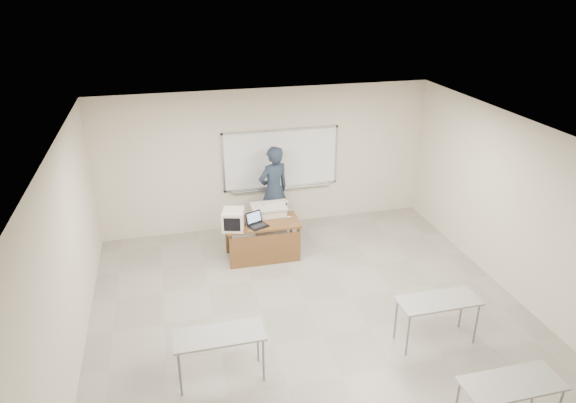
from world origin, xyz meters
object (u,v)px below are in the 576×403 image
object	(u,v)px
podium	(269,227)
crt_monitor	(234,219)
whiteboard	(281,160)
laptop	(258,223)
mouse	(289,217)
presenter	(274,191)
instructor_desk	(263,234)
keyboard	(275,203)

from	to	relation	value
podium	crt_monitor	xyz separation A→B (m)	(-0.75, -0.43, 0.46)
whiteboard	podium	world-z (taller)	whiteboard
laptop	mouse	world-z (taller)	laptop
whiteboard	presenter	world-z (taller)	whiteboard
instructor_desk	podium	bearing A→B (deg)	65.08
podium	laptop	xyz separation A→B (m)	(-0.30, -0.43, 0.34)
whiteboard	podium	distance (m)	1.55
presenter	instructor_desk	bearing A→B (deg)	47.53
instructor_desk	crt_monitor	size ratio (longest dim) A/B	3.20
whiteboard	crt_monitor	size ratio (longest dim) A/B	5.60
presenter	laptop	bearing A→B (deg)	43.42
podium	keyboard	size ratio (longest dim) A/B	1.89
mouse	presenter	distance (m)	0.95
crt_monitor	podium	bearing A→B (deg)	45.23
whiteboard	laptop	bearing A→B (deg)	-118.21
podium	mouse	bearing A→B (deg)	-36.15
mouse	presenter	world-z (taller)	presenter
crt_monitor	mouse	world-z (taller)	crt_monitor
podium	presenter	size ratio (longest dim) A/B	0.49
crt_monitor	laptop	bearing A→B (deg)	15.37
podium	crt_monitor	size ratio (longest dim) A/B	2.11
whiteboard	mouse	distance (m)	1.51
keyboard	instructor_desk	bearing A→B (deg)	-134.93
keyboard	presenter	bearing A→B (deg)	70.52
laptop	keyboard	world-z (taller)	laptop
podium	presenter	bearing A→B (deg)	69.73
laptop	mouse	distance (m)	0.67
presenter	whiteboard	bearing A→B (deg)	-142.40
whiteboard	keyboard	bearing A→B (deg)	-109.66
whiteboard	laptop	size ratio (longest dim) A/B	7.32
crt_monitor	presenter	bearing A→B (deg)	62.92
mouse	presenter	size ratio (longest dim) A/B	0.05
crt_monitor	presenter	xyz separation A→B (m)	(1.00, 1.10, 0.03)
keyboard	presenter	distance (m)	0.59
crt_monitor	keyboard	size ratio (longest dim) A/B	0.89
whiteboard	keyboard	world-z (taller)	whiteboard
laptop	keyboard	size ratio (longest dim) A/B	0.68
crt_monitor	laptop	xyz separation A→B (m)	(0.45, 0.00, -0.12)
whiteboard	crt_monitor	bearing A→B (deg)	-129.95
podium	crt_monitor	distance (m)	0.98
instructor_desk	podium	xyz separation A→B (m)	(0.20, 0.42, -0.07)
mouse	keyboard	xyz separation A→B (m)	(-0.20, 0.34, 0.18)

